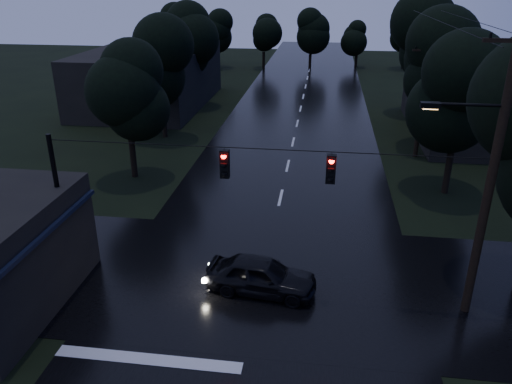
# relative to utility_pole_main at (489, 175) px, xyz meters

# --- Properties ---
(main_road) EXTENTS (12.00, 120.00, 0.02)m
(main_road) POSITION_rel_utility_pole_main_xyz_m (-7.41, 19.00, -5.26)
(main_road) COLOR black
(main_road) RESTS_ON ground
(cross_street) EXTENTS (60.00, 9.00, 0.02)m
(cross_street) POSITION_rel_utility_pole_main_xyz_m (-7.41, 1.00, -5.26)
(cross_street) COLOR black
(cross_street) RESTS_ON ground
(building_far_right) EXTENTS (10.00, 14.00, 4.40)m
(building_far_right) POSITION_rel_utility_pole_main_xyz_m (6.59, 23.00, -3.06)
(building_far_right) COLOR black
(building_far_right) RESTS_ON ground
(building_far_left) EXTENTS (10.00, 16.00, 5.00)m
(building_far_left) POSITION_rel_utility_pole_main_xyz_m (-21.41, 29.00, -2.76)
(building_far_left) COLOR black
(building_far_left) RESTS_ON ground
(utility_pole_main) EXTENTS (3.50, 0.30, 10.00)m
(utility_pole_main) POSITION_rel_utility_pole_main_xyz_m (0.00, 0.00, 0.00)
(utility_pole_main) COLOR black
(utility_pole_main) RESTS_ON ground
(utility_pole_far) EXTENTS (2.00, 0.30, 7.50)m
(utility_pole_far) POSITION_rel_utility_pole_main_xyz_m (0.89, 17.00, -1.38)
(utility_pole_far) COLOR black
(utility_pole_far) RESTS_ON ground
(anchor_pole_left) EXTENTS (0.18, 0.18, 6.00)m
(anchor_pole_left) POSITION_rel_utility_pole_main_xyz_m (-14.91, 0.00, -2.26)
(anchor_pole_left) COLOR black
(anchor_pole_left) RESTS_ON ground
(span_signals) EXTENTS (15.00, 0.37, 1.12)m
(span_signals) POSITION_rel_utility_pole_main_xyz_m (-6.85, -0.01, -0.01)
(span_signals) COLOR black
(span_signals) RESTS_ON ground
(tree_left_a) EXTENTS (3.92, 3.92, 8.26)m
(tree_left_a) POSITION_rel_utility_pole_main_xyz_m (-16.41, 11.00, -0.02)
(tree_left_a) COLOR black
(tree_left_a) RESTS_ON ground
(tree_left_b) EXTENTS (4.20, 4.20, 8.85)m
(tree_left_b) POSITION_rel_utility_pole_main_xyz_m (-17.01, 19.00, 0.36)
(tree_left_b) COLOR black
(tree_left_b) RESTS_ON ground
(tree_left_c) EXTENTS (4.48, 4.48, 9.44)m
(tree_left_c) POSITION_rel_utility_pole_main_xyz_m (-17.61, 29.00, 0.74)
(tree_left_c) COLOR black
(tree_left_c) RESTS_ON ground
(tree_right_a) EXTENTS (4.20, 4.20, 8.85)m
(tree_right_a) POSITION_rel_utility_pole_main_xyz_m (1.59, 11.00, 0.36)
(tree_right_a) COLOR black
(tree_right_a) RESTS_ON ground
(tree_right_b) EXTENTS (4.48, 4.48, 9.44)m
(tree_right_b) POSITION_rel_utility_pole_main_xyz_m (2.19, 19.00, 0.74)
(tree_right_b) COLOR black
(tree_right_b) RESTS_ON ground
(tree_right_c) EXTENTS (4.76, 4.76, 10.03)m
(tree_right_c) POSITION_rel_utility_pole_main_xyz_m (2.79, 29.00, 1.11)
(tree_right_c) COLOR black
(tree_right_c) RESTS_ON ground
(car) EXTENTS (4.35, 2.17, 1.42)m
(car) POSITION_rel_utility_pole_main_xyz_m (-7.35, 0.18, -4.55)
(car) COLOR black
(car) RESTS_ON ground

